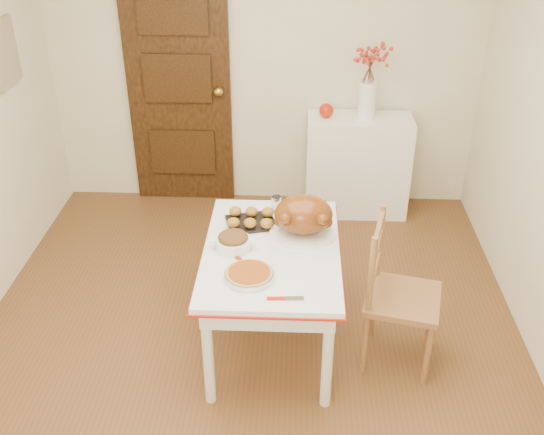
{
  "coord_description": "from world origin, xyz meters",
  "views": [
    {
      "loc": [
        0.28,
        -2.99,
        2.71
      ],
      "look_at": [
        0.15,
        0.11,
        0.88
      ],
      "focal_mm": 41.63,
      "sensor_mm": 36.0,
      "label": 1
    }
  ],
  "objects_px": {
    "chair_oak": "(403,295)",
    "kitchen_table": "(272,297)",
    "turkey_platter": "(303,217)",
    "pumpkin_pie": "(249,274)",
    "sideboard": "(357,166)"
  },
  "relations": [
    {
      "from": "kitchen_table",
      "to": "sideboard",
      "type": "bearing_deg",
      "value": 69.61
    },
    {
      "from": "sideboard",
      "to": "pumpkin_pie",
      "type": "relative_size",
      "value": 3.14
    },
    {
      "from": "sideboard",
      "to": "turkey_platter",
      "type": "height_order",
      "value": "turkey_platter"
    },
    {
      "from": "chair_oak",
      "to": "pumpkin_pie",
      "type": "relative_size",
      "value": 3.52
    },
    {
      "from": "chair_oak",
      "to": "pumpkin_pie",
      "type": "xyz_separation_m",
      "value": [
        -0.88,
        -0.18,
        0.26
      ]
    },
    {
      "from": "kitchen_table",
      "to": "pumpkin_pie",
      "type": "relative_size",
      "value": 4.37
    },
    {
      "from": "sideboard",
      "to": "turkey_platter",
      "type": "bearing_deg",
      "value": -106.33
    },
    {
      "from": "chair_oak",
      "to": "sideboard",
      "type": "bearing_deg",
      "value": 17.22
    },
    {
      "from": "chair_oak",
      "to": "kitchen_table",
      "type": "bearing_deg",
      "value": 94.95
    },
    {
      "from": "turkey_platter",
      "to": "kitchen_table",
      "type": "bearing_deg",
      "value": -131.91
    },
    {
      "from": "chair_oak",
      "to": "turkey_platter",
      "type": "bearing_deg",
      "value": 78.68
    },
    {
      "from": "chair_oak",
      "to": "turkey_platter",
      "type": "relative_size",
      "value": 2.35
    },
    {
      "from": "kitchen_table",
      "to": "chair_oak",
      "type": "relative_size",
      "value": 1.24
    },
    {
      "from": "chair_oak",
      "to": "pumpkin_pie",
      "type": "height_order",
      "value": "chair_oak"
    },
    {
      "from": "turkey_platter",
      "to": "pumpkin_pie",
      "type": "distance_m",
      "value": 0.55
    }
  ]
}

